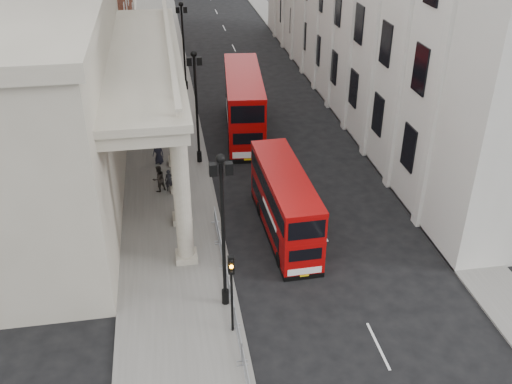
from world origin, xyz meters
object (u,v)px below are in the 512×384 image
lamp_post_north (183,40)px  bus_near (285,202)px  pedestrian_b (159,179)px  lamp_post_mid (196,100)px  pedestrian_a (169,181)px  pedestrian_c (158,152)px  traffic_light (231,281)px  lamp_post_south (223,223)px  bus_far (244,103)px

lamp_post_north → bus_near: (4.26, -26.09, -2.80)m
bus_near → pedestrian_b: size_ratio=5.03×
lamp_post_mid → pedestrian_b: lamp_post_mid is taller
bus_near → pedestrian_a: 9.03m
lamp_post_mid → bus_near: bearing=-67.1°
pedestrian_b → pedestrian_a: bearing=139.9°
bus_near → pedestrian_c: (-7.23, 10.31, -1.13)m
lamp_post_north → pedestrian_c: lamp_post_north is taller
bus_near → pedestrian_b: bus_near is taller
pedestrian_b → lamp_post_north: bearing=-133.2°
pedestrian_a → traffic_light: bearing=-71.8°
bus_near → pedestrian_b: (-7.28, 6.11, -1.05)m
traffic_light → bus_near: traffic_light is taller
lamp_post_south → traffic_light: bearing=-87.2°
lamp_post_north → pedestrian_c: (-2.97, -15.77, -3.93)m
lamp_post_south → traffic_light: 2.71m
traffic_light → bus_far: bus_far is taller
lamp_post_south → lamp_post_mid: (0.00, 16.00, 0.00)m
lamp_post_mid → lamp_post_north: same height
lamp_post_mid → lamp_post_south: bearing=-90.0°
lamp_post_north → bus_far: 11.99m
lamp_post_north → pedestrian_a: (-2.34, -20.04, -4.02)m
pedestrian_c → lamp_post_north: bearing=103.5°
pedestrian_b → pedestrian_c: bearing=-125.3°
pedestrian_a → lamp_post_south: bearing=-70.7°
lamp_post_mid → traffic_light: 18.11m
pedestrian_b → pedestrian_c: (0.05, 4.20, -0.07)m
lamp_post_south → lamp_post_mid: 16.00m
lamp_post_mid → bus_near: size_ratio=0.88×
lamp_post_north → traffic_light: lamp_post_north is taller
bus_near → pedestrian_a: (-6.60, 6.04, -1.22)m
bus_near → pedestrian_a: bearing=136.0°
bus_far → traffic_light: bearing=-94.3°
bus_near → pedestrian_a: size_ratio=6.14×
lamp_post_north → pedestrian_b: lamp_post_north is taller
bus_far → pedestrian_c: size_ratio=6.81×
lamp_post_mid → pedestrian_a: bearing=-120.1°
lamp_post_north → bus_far: lamp_post_north is taller
bus_far → pedestrian_c: bus_far is taller
lamp_post_south → lamp_post_north: (0.00, 32.00, 0.00)m
bus_near → pedestrian_b: bearing=138.5°
pedestrian_a → lamp_post_north: bearing=91.6°
bus_near → lamp_post_mid: bearing=111.3°
traffic_light → pedestrian_a: 14.36m
bus_near → pedestrian_c: bus_near is taller
bus_far → pedestrian_c: bearing=-140.6°
traffic_light → pedestrian_c: (-3.07, 18.25, -2.13)m
lamp_post_mid → bus_far: 6.84m
lamp_post_mid → pedestrian_c: size_ratio=4.83×
traffic_light → pedestrian_b: 14.53m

